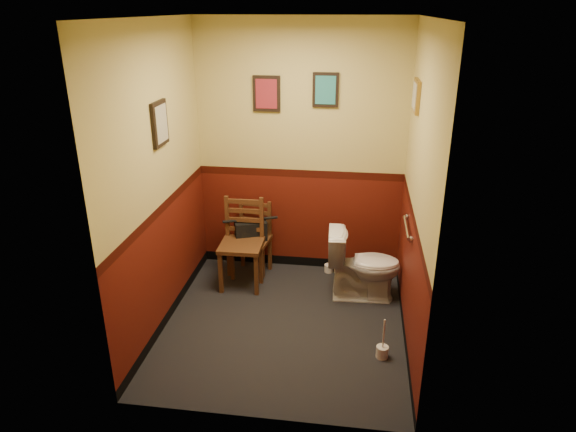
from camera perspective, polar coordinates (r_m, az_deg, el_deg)
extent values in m
cube|color=black|center=(4.94, -0.41, -11.92)|extent=(2.20, 2.40, 0.00)
cube|color=silver|center=(4.08, -0.52, 21.24)|extent=(2.20, 2.40, 0.00)
cube|color=#52130B|center=(5.46, 1.38, 7.16)|extent=(2.20, 0.00, 2.70)
cube|color=#52130B|center=(3.23, -3.55, -3.92)|extent=(2.20, 0.00, 2.70)
cube|color=#52130B|center=(4.61, -14.15, 3.58)|extent=(0.00, 2.40, 2.70)
cube|color=#52130B|center=(4.31, 14.17, 2.29)|extent=(0.00, 2.40, 2.70)
cylinder|color=silver|center=(4.68, 13.02, -1.25)|extent=(0.03, 0.50, 0.03)
cylinder|color=silver|center=(4.46, 13.50, -2.53)|extent=(0.02, 0.06, 0.06)
cylinder|color=silver|center=(4.92, 13.04, -0.11)|extent=(0.02, 0.06, 0.06)
cube|color=black|center=(5.37, -2.40, 13.43)|extent=(0.28, 0.03, 0.36)
cube|color=maroon|center=(5.35, -2.43, 13.40)|extent=(0.22, 0.01, 0.30)
cube|color=black|center=(5.29, 4.20, 13.81)|extent=(0.26, 0.03, 0.34)
cube|color=teal|center=(5.27, 4.18, 13.78)|extent=(0.20, 0.01, 0.28)
cube|color=black|center=(4.56, -14.07, 9.93)|extent=(0.03, 0.30, 0.38)
cube|color=tan|center=(4.55, -13.87, 9.93)|extent=(0.01, 0.24, 0.31)
cube|color=olive|center=(4.72, 14.08, 12.81)|extent=(0.03, 0.34, 0.28)
cube|color=tan|center=(4.72, 13.87, 12.83)|extent=(0.01, 0.28, 0.22)
imported|color=white|center=(5.23, 8.41, -5.44)|extent=(0.76, 0.45, 0.72)
cylinder|color=silver|center=(4.58, 10.42, -14.62)|extent=(0.10, 0.10, 0.10)
cylinder|color=silver|center=(4.48, 10.58, -12.84)|extent=(0.01, 0.01, 0.30)
cube|color=brown|center=(5.37, -5.20, -3.25)|extent=(0.44, 0.44, 0.04)
cube|color=brown|center=(5.36, -7.49, -6.24)|extent=(0.04, 0.04, 0.47)
cube|color=brown|center=(5.68, -6.58, -4.46)|extent=(0.04, 0.04, 0.47)
cube|color=brown|center=(5.28, -3.54, -6.52)|extent=(0.04, 0.04, 0.47)
cube|color=brown|center=(5.61, -2.85, -4.70)|extent=(0.04, 0.04, 0.47)
cube|color=brown|center=(5.49, -6.78, -0.08)|extent=(0.04, 0.04, 0.47)
cube|color=brown|center=(5.42, -2.94, -0.27)|extent=(0.04, 0.04, 0.47)
cube|color=brown|center=(5.50, -4.83, -1.42)|extent=(0.35, 0.03, 0.05)
cube|color=brown|center=(5.46, -4.86, -0.43)|extent=(0.35, 0.03, 0.05)
cube|color=brown|center=(5.42, -4.90, 0.59)|extent=(0.35, 0.03, 0.05)
cube|color=brown|center=(5.38, -4.93, 1.61)|extent=(0.35, 0.03, 0.05)
cube|color=brown|center=(5.60, -4.13, -2.77)|extent=(0.42, 0.42, 0.04)
cube|color=brown|center=(5.61, -6.20, -5.15)|extent=(0.04, 0.04, 0.41)
cube|color=brown|center=(5.88, -5.07, -3.74)|extent=(0.04, 0.04, 0.41)
cube|color=brown|center=(5.51, -3.01, -5.58)|extent=(0.04, 0.04, 0.41)
cube|color=brown|center=(5.78, -2.02, -4.12)|extent=(0.04, 0.04, 0.41)
cube|color=brown|center=(5.72, -5.20, -0.04)|extent=(0.04, 0.04, 0.41)
cube|color=brown|center=(5.62, -2.06, -0.37)|extent=(0.04, 0.04, 0.41)
cube|color=brown|center=(5.71, -3.62, -1.26)|extent=(0.31, 0.06, 0.04)
cube|color=brown|center=(5.67, -3.64, -0.42)|extent=(0.31, 0.06, 0.04)
cube|color=brown|center=(5.64, -3.66, 0.43)|extent=(0.31, 0.06, 0.04)
cube|color=brown|center=(5.61, -3.68, 1.29)|extent=(0.31, 0.06, 0.04)
cube|color=black|center=(5.55, -4.17, -1.61)|extent=(0.38, 0.28, 0.21)
cylinder|color=black|center=(5.50, -4.20, -0.40)|extent=(0.29, 0.13, 0.03)
cylinder|color=silver|center=(5.81, 4.55, -5.80)|extent=(0.10, 0.10, 0.09)
cylinder|color=silver|center=(5.81, 5.60, -5.86)|extent=(0.10, 0.10, 0.09)
cylinder|color=silver|center=(5.76, 5.10, -5.09)|extent=(0.10, 0.10, 0.09)
cylinder|color=silver|center=(5.71, 5.12, -4.38)|extent=(0.10, 0.10, 0.09)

